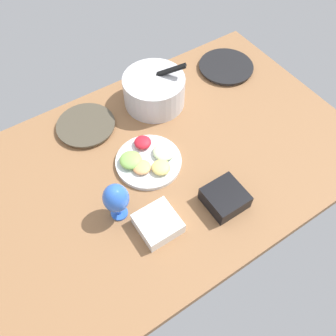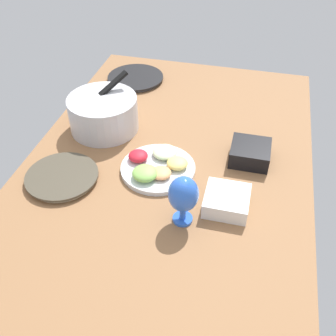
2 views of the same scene
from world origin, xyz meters
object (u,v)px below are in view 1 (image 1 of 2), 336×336
at_px(dinner_plate_left, 86,126).
at_px(mixing_bowl, 154,90).
at_px(square_bowl_white, 158,223).
at_px(dinner_plate_right, 226,67).
at_px(hurricane_glass_blue, 116,199).
at_px(square_bowl_black, 225,197).
at_px(fruit_platter, 148,160).

xyz_separation_m(dinner_plate_left, mixing_bowl, (0.33, -0.03, 0.06)).
bearing_deg(square_bowl_white, dinner_plate_right, 36.03).
bearing_deg(dinner_plate_left, dinner_plate_right, -2.37).
distance_m(dinner_plate_left, mixing_bowl, 0.34).
bearing_deg(mixing_bowl, hurricane_glass_blue, -134.97).
xyz_separation_m(dinner_plate_right, square_bowl_black, (-0.49, -0.59, 0.03)).
bearing_deg(dinner_plate_right, square_bowl_black, -129.23).
bearing_deg(square_bowl_white, fruit_platter, 65.33).
bearing_deg(square_bowl_black, square_bowl_white, 169.05).
bearing_deg(square_bowl_black, dinner_plate_left, 113.21).
relative_size(dinner_plate_left, square_bowl_black, 1.79).
height_order(dinner_plate_left, mixing_bowl, mixing_bowl).
distance_m(hurricane_glass_blue, square_bowl_black, 0.40).
height_order(square_bowl_black, square_bowl_white, square_bowl_black).
relative_size(square_bowl_black, square_bowl_white, 1.00).
height_order(fruit_platter, hurricane_glass_blue, hurricane_glass_blue).
bearing_deg(square_bowl_white, hurricane_glass_blue, 125.66).
distance_m(dinner_plate_left, square_bowl_black, 0.68).
bearing_deg(dinner_plate_left, fruit_platter, -67.75).
bearing_deg(mixing_bowl, dinner_plate_left, 174.39).
xyz_separation_m(mixing_bowl, square_bowl_black, (-0.06, -0.59, -0.04)).
bearing_deg(square_bowl_black, mixing_bowl, 83.77).
bearing_deg(square_bowl_black, fruit_platter, 114.15).
relative_size(dinner_plate_left, dinner_plate_right, 0.94).
bearing_deg(fruit_platter, square_bowl_black, -65.85).
height_order(dinner_plate_right, mixing_bowl, mixing_bowl).
height_order(hurricane_glass_blue, square_bowl_black, hurricane_glass_blue).
distance_m(hurricane_glass_blue, square_bowl_white, 0.17).
bearing_deg(dinner_plate_left, hurricane_glass_blue, -100.53).
xyz_separation_m(fruit_platter, square_bowl_white, (-0.12, -0.26, 0.01)).
height_order(mixing_bowl, hurricane_glass_blue, mixing_bowl).
height_order(dinner_plate_right, hurricane_glass_blue, hurricane_glass_blue).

